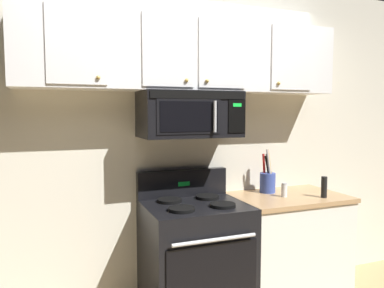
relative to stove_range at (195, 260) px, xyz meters
name	(u,v)px	position (x,y,z in m)	size (l,w,h in m)	color
back_wall	(179,141)	(0.00, 0.37, 0.88)	(5.20, 0.10, 2.70)	silver
stove_range	(195,260)	(0.00, 0.00, 0.00)	(0.76, 0.69, 1.12)	black
over_range_microwave	(190,114)	(0.00, 0.12, 1.11)	(0.76, 0.43, 0.35)	black
upper_cabinets	(188,55)	(0.00, 0.15, 1.56)	(2.50, 0.36, 0.55)	silver
counter_segment	(287,247)	(0.84, 0.01, -0.02)	(0.93, 0.65, 0.90)	white
utensil_crock_blue	(268,180)	(0.73, 0.15, 0.54)	(0.13, 0.13, 0.38)	#384C9E
salt_shaker	(284,190)	(0.77, -0.04, 0.49)	(0.05, 0.05, 0.11)	white
pepper_mill	(324,187)	(1.05, -0.18, 0.52)	(0.05, 0.05, 0.17)	black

